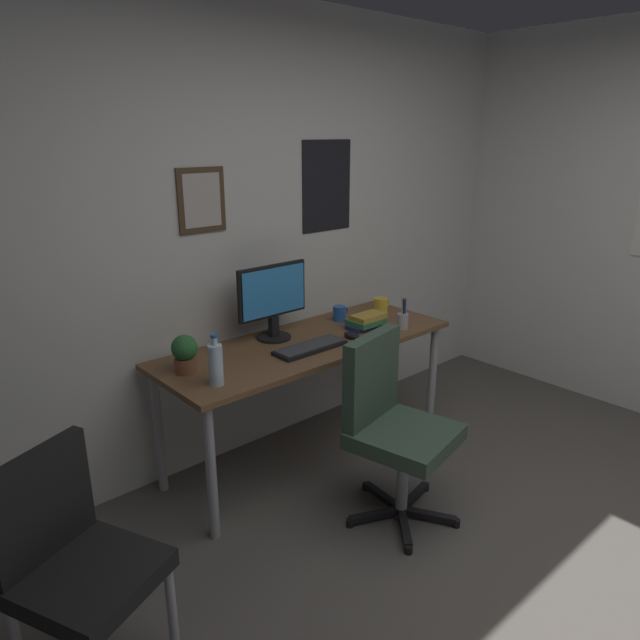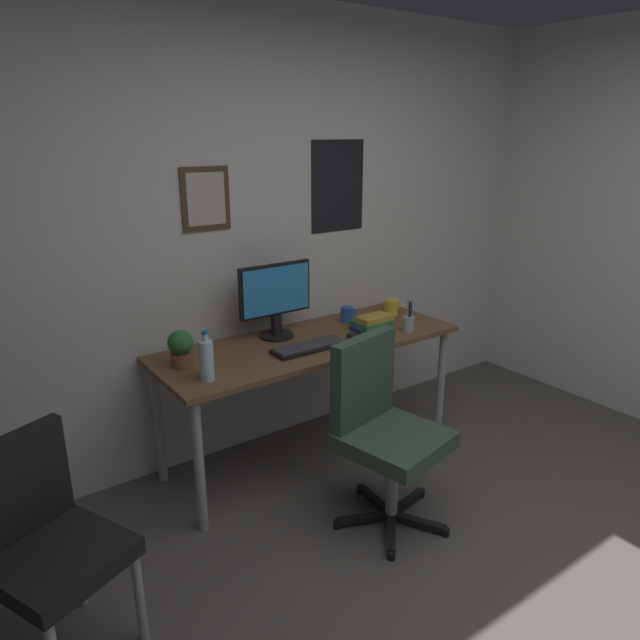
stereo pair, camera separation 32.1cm
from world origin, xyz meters
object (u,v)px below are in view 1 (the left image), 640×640
at_px(side_chair, 73,557).
at_px(potted_plant, 185,353).
at_px(monitor, 273,299).
at_px(water_bottle, 216,364).
at_px(book_stack_left, 366,321).
at_px(computer_mouse, 352,335).
at_px(pen_cup, 403,320).
at_px(keyboard, 310,347).
at_px(coffee_mug_far, 339,313).
at_px(coffee_mug_near, 381,305).
at_px(office_chair, 391,420).

relative_size(side_chair, potted_plant, 4.49).
bearing_deg(monitor, water_bottle, -150.44).
height_order(potted_plant, book_stack_left, potted_plant).
height_order(side_chair, book_stack_left, side_chair).
relative_size(monitor, computer_mouse, 4.18).
bearing_deg(pen_cup, keyboard, 171.20).
bearing_deg(potted_plant, coffee_mug_far, 4.71).
height_order(monitor, coffee_mug_near, monitor).
height_order(computer_mouse, potted_plant, potted_plant).
bearing_deg(side_chair, monitor, 27.69).
xyz_separation_m(pen_cup, book_stack_left, (-0.16, 0.15, -0.01)).
xyz_separation_m(coffee_mug_far, potted_plant, (-1.15, -0.09, 0.06)).
bearing_deg(side_chair, office_chair, -3.52).
distance_m(office_chair, computer_mouse, 0.66).
bearing_deg(coffee_mug_near, coffee_mug_far, 168.77).
bearing_deg(coffee_mug_near, water_bottle, -169.60).
bearing_deg(computer_mouse, coffee_mug_near, 24.46).
relative_size(coffee_mug_far, pen_cup, 0.59).
bearing_deg(keyboard, pen_cup, -8.80).
relative_size(keyboard, water_bottle, 1.70).
relative_size(computer_mouse, water_bottle, 0.44).
bearing_deg(coffee_mug_near, book_stack_left, -152.84).
height_order(coffee_mug_far, book_stack_left, coffee_mug_far).
bearing_deg(computer_mouse, water_bottle, -177.74).
bearing_deg(coffee_mug_near, computer_mouse, -155.54).
distance_m(office_chair, water_bottle, 0.91).
height_order(side_chair, computer_mouse, side_chair).
bearing_deg(side_chair, water_bottle, 26.35).
relative_size(keyboard, computer_mouse, 3.91).
relative_size(office_chair, book_stack_left, 4.00).
height_order(keyboard, coffee_mug_near, coffee_mug_near).
xyz_separation_m(computer_mouse, water_bottle, (-0.94, -0.04, 0.09)).
bearing_deg(pen_cup, coffee_mug_far, 115.52).
xyz_separation_m(monitor, water_bottle, (-0.60, -0.34, -0.13)).
distance_m(keyboard, pen_cup, 0.66).
distance_m(coffee_mug_near, pen_cup, 0.34).
bearing_deg(potted_plant, book_stack_left, -5.97).
relative_size(pen_cup, book_stack_left, 0.84).
height_order(coffee_mug_near, potted_plant, potted_plant).
xyz_separation_m(monitor, computer_mouse, (0.34, -0.30, -0.22)).
xyz_separation_m(office_chair, monitor, (-0.07, 0.86, 0.46)).
relative_size(water_bottle, pen_cup, 1.26).
bearing_deg(monitor, potted_plant, -170.39).
distance_m(monitor, water_bottle, 0.70).
distance_m(computer_mouse, pen_cup, 0.37).
relative_size(side_chair, coffee_mug_near, 6.85).
xyz_separation_m(keyboard, potted_plant, (-0.67, 0.18, 0.09)).
height_order(monitor, water_bottle, monitor).
distance_m(side_chair, coffee_mug_far, 2.13).
height_order(office_chair, computer_mouse, office_chair).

